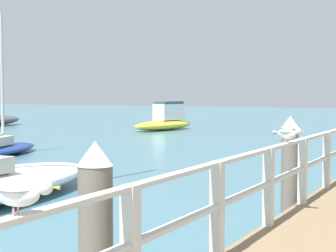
{
  "coord_description": "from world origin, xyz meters",
  "views": [
    {
      "loc": [
        0.81,
        0.6,
        2.12
      ],
      "look_at": [
        -4.12,
        9.58,
        1.51
      ],
      "focal_mm": 58.85,
      "sensor_mm": 36.0,
      "label": 1
    }
  ],
  "objects_px": {
    "seagull_foreground": "(18,192)",
    "boat_4": "(165,121)",
    "dock_piling_near": "(96,247)",
    "seagull_background": "(287,133)",
    "dock_piling_far": "(290,167)"
  },
  "relations": [
    {
      "from": "dock_piling_near",
      "to": "seagull_foreground",
      "type": "xyz_separation_m",
      "value": [
        0.39,
        -1.26,
        0.68
      ]
    },
    {
      "from": "dock_piling_near",
      "to": "seagull_background",
      "type": "xyz_separation_m",
      "value": [
        0.39,
        3.97,
        0.68
      ]
    },
    {
      "from": "dock_piling_near",
      "to": "seagull_foreground",
      "type": "bearing_deg",
      "value": -72.82
    },
    {
      "from": "dock_piling_far",
      "to": "boat_4",
      "type": "xyz_separation_m",
      "value": [
        -12.71,
        18.64,
        -0.33
      ]
    },
    {
      "from": "dock_piling_far",
      "to": "boat_4",
      "type": "distance_m",
      "value": 22.56
    },
    {
      "from": "dock_piling_near",
      "to": "seagull_background",
      "type": "distance_m",
      "value": 4.05
    },
    {
      "from": "boat_4",
      "to": "seagull_background",
      "type": "bearing_deg",
      "value": -46.23
    },
    {
      "from": "dock_piling_far",
      "to": "seagull_foreground",
      "type": "height_order",
      "value": "dock_piling_far"
    },
    {
      "from": "seagull_foreground",
      "to": "boat_4",
      "type": "xyz_separation_m",
      "value": [
        -13.1,
        25.34,
        -1.02
      ]
    },
    {
      "from": "dock_piling_near",
      "to": "boat_4",
      "type": "relative_size",
      "value": 0.35
    },
    {
      "from": "dock_piling_near",
      "to": "boat_4",
      "type": "height_order",
      "value": "dock_piling_near"
    },
    {
      "from": "seagull_foreground",
      "to": "boat_4",
      "type": "relative_size",
      "value": 0.1
    },
    {
      "from": "seagull_foreground",
      "to": "boat_4",
      "type": "height_order",
      "value": "boat_4"
    },
    {
      "from": "seagull_foreground",
      "to": "seagull_background",
      "type": "distance_m",
      "value": 5.23
    },
    {
      "from": "dock_piling_near",
      "to": "seagull_background",
      "type": "bearing_deg",
      "value": 84.42
    }
  ]
}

